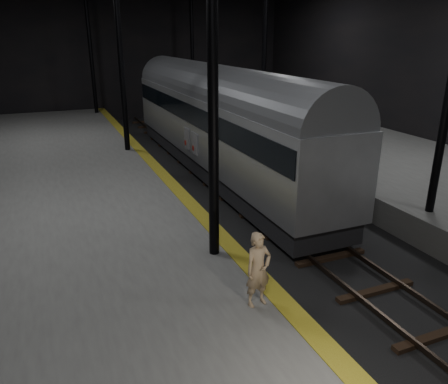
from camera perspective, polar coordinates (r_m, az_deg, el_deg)
ground at (r=16.90m, az=5.83°, el=-2.72°), size 44.00×44.00×0.00m
platform_left at (r=14.91m, az=-20.53°, el=-5.05°), size 9.00×43.80×1.00m
platform_right at (r=21.18m, az=24.07°, el=1.75°), size 9.00×43.80×1.00m
tactile_strip at (r=15.33m, az=-4.82°, el=-1.05°), size 0.50×43.80×0.01m
track at (r=16.87m, az=5.83°, el=-2.51°), size 2.40×43.00×0.24m
train at (r=20.86m, az=-1.05°, el=9.85°), size 2.85×19.03×5.09m
woman at (r=9.29m, az=4.50°, el=-10.07°), size 0.66×0.48×1.67m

